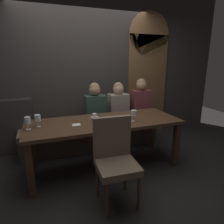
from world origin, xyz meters
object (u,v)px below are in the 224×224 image
(banquette_bench, at_px, (93,136))
(fork_on_table, at_px, (118,120))
(espresso_cup, at_px, (94,116))
(wine_glass_near_right, at_px, (27,121))
(diner_redhead, at_px, (95,106))
(wine_glass_far_left, at_px, (38,118))
(dessert_plate, at_px, (110,120))
(diner_far_end, at_px, (141,101))
(wine_glass_far_right, at_px, (134,114))
(diner_bearded, at_px, (118,104))
(dining_table, at_px, (104,126))
(chair_near_side, at_px, (115,155))

(banquette_bench, height_order, fork_on_table, fork_on_table)
(espresso_cup, bearing_deg, wine_glass_near_right, -166.38)
(diner_redhead, relative_size, fork_on_table, 4.50)
(wine_glass_far_left, height_order, espresso_cup, wine_glass_far_left)
(diner_redhead, bearing_deg, wine_glass_near_right, -146.86)
(fork_on_table, bearing_deg, dessert_plate, 173.17)
(diner_far_end, xyz_separation_m, wine_glass_far_right, (-0.58, -0.87, 0.02))
(diner_far_end, bearing_deg, banquette_bench, -179.96)
(wine_glass_near_right, bearing_deg, fork_on_table, -0.76)
(wine_glass_far_right, bearing_deg, diner_bearded, 82.36)
(banquette_bench, height_order, diner_redhead, diner_redhead)
(dining_table, bearing_deg, diner_far_end, 35.84)
(dessert_plate, bearing_deg, wine_glass_far_right, -18.71)
(diner_bearded, height_order, fork_on_table, diner_bearded)
(diner_bearded, relative_size, fork_on_table, 4.43)
(diner_far_end, relative_size, espresso_cup, 6.71)
(banquette_bench, relative_size, dessert_plate, 13.16)
(fork_on_table, bearing_deg, espresso_cup, 122.71)
(diner_bearded, distance_m, fork_on_table, 0.81)
(banquette_bench, distance_m, wine_glass_near_right, 1.40)
(chair_near_side, xyz_separation_m, wine_glass_near_right, (-0.91, 0.71, 0.30))
(banquette_bench, distance_m, diner_far_end, 1.14)
(dining_table, xyz_separation_m, diner_bearded, (0.51, 0.72, 0.15))
(diner_bearded, xyz_separation_m, espresso_cup, (-0.60, -0.51, -0.04))
(wine_glass_near_right, height_order, dessert_plate, wine_glass_near_right)
(chair_near_side, distance_m, fork_on_table, 0.78)
(chair_near_side, relative_size, wine_glass_far_left, 5.98)
(chair_near_side, height_order, diner_far_end, diner_far_end)
(banquette_bench, height_order, chair_near_side, chair_near_side)
(dessert_plate, bearing_deg, espresso_cup, 120.61)
(wine_glass_near_right, relative_size, dessert_plate, 0.86)
(wine_glass_far_left, xyz_separation_m, dessert_plate, (0.97, -0.10, -0.10))
(diner_redhead, bearing_deg, dining_table, -94.03)
(chair_near_side, bearing_deg, espresso_cup, 88.78)
(wine_glass_far_right, xyz_separation_m, dessert_plate, (-0.32, 0.11, -0.10))
(diner_bearded, height_order, espresso_cup, diner_bearded)
(diner_bearded, height_order, wine_glass_far_right, diner_bearded)
(chair_near_side, distance_m, diner_bearded, 1.59)
(dining_table, distance_m, wine_glass_near_right, 1.04)
(diner_bearded, relative_size, diner_far_end, 0.93)
(diner_redhead, xyz_separation_m, wine_glass_far_right, (0.34, -0.85, 0.04))
(banquette_bench, distance_m, espresso_cup, 0.73)
(banquette_bench, bearing_deg, dining_table, -90.00)
(diner_redhead, bearing_deg, banquette_bench, 162.23)
(banquette_bench, xyz_separation_m, fork_on_table, (0.20, -0.73, 0.51))
(wine_glass_far_right, relative_size, wine_glass_near_right, 1.00)
(banquette_bench, distance_m, chair_near_side, 1.46)
(banquette_bench, xyz_separation_m, espresso_cup, (-0.09, -0.49, 0.54))
(diner_far_end, relative_size, wine_glass_near_right, 4.91)
(diner_redhead, xyz_separation_m, wine_glass_far_left, (-0.95, -0.64, 0.05))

